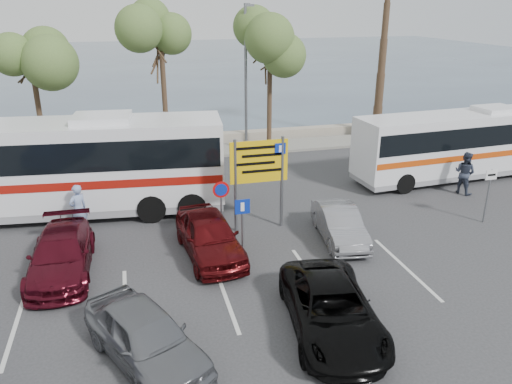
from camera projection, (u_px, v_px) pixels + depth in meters
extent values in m
plane|color=#323234|center=(254.00, 272.00, 16.22)|extent=(120.00, 120.00, 0.00)
cube|color=gray|center=(194.00, 152.00, 28.85)|extent=(44.00, 2.40, 0.15)
cube|color=gray|center=(190.00, 140.00, 30.58)|extent=(48.00, 0.80, 0.60)
plane|color=#384659|center=(149.00, 64.00, 70.46)|extent=(140.00, 140.00, 0.00)
cylinder|color=#382619|center=(40.00, 115.00, 26.04)|extent=(0.28, 0.28, 5.04)
cylinder|color=#382619|center=(165.00, 104.00, 27.47)|extent=(0.28, 0.28, 5.60)
cylinder|color=#382619|center=(269.00, 102.00, 28.96)|extent=(0.28, 0.28, 5.18)
cylinder|color=#382619|center=(382.00, 57.00, 29.74)|extent=(0.48, 0.48, 10.00)
cylinder|color=slate|center=(246.00, 80.00, 27.74)|extent=(0.16, 0.16, 8.00)
cylinder|color=slate|center=(247.00, 4.00, 25.92)|extent=(0.12, 0.90, 0.12)
cube|color=slate|center=(250.00, 5.00, 25.49)|extent=(0.45, 0.25, 0.12)
cylinder|color=slate|center=(236.00, 187.00, 18.49)|extent=(0.12, 0.12, 3.60)
cylinder|color=slate|center=(282.00, 182.00, 18.92)|extent=(0.12, 0.12, 3.60)
cube|color=#ECB60C|center=(259.00, 162.00, 18.38)|extent=(2.20, 0.06, 1.60)
cube|color=#0C2699|center=(280.00, 149.00, 18.37)|extent=(0.42, 0.01, 0.42)
cylinder|color=slate|center=(222.00, 214.00, 17.86)|extent=(0.07, 0.07, 2.20)
cylinder|color=#B20C0C|center=(221.00, 190.00, 17.49)|extent=(0.60, 0.03, 0.60)
cylinder|color=slate|center=(243.00, 232.00, 16.50)|extent=(0.07, 0.07, 2.20)
cube|color=#0C2699|center=(242.00, 207.00, 16.16)|extent=(0.50, 0.03, 0.50)
cylinder|color=slate|center=(487.00, 196.00, 19.49)|extent=(0.07, 0.07, 2.20)
cube|color=white|center=(492.00, 175.00, 19.15)|extent=(0.50, 0.03, 0.40)
cube|color=silver|center=(55.00, 163.00, 19.77)|extent=(13.41, 4.13, 3.24)
cube|color=black|center=(53.00, 149.00, 19.57)|extent=(13.15, 4.14, 1.15)
cube|color=maroon|center=(57.00, 176.00, 19.96)|extent=(13.28, 4.14, 0.33)
cube|color=gray|center=(61.00, 201.00, 20.35)|extent=(13.27, 4.09, 0.60)
cube|color=silver|center=(49.00, 120.00, 19.15)|extent=(2.37, 1.97, 0.26)
cube|color=silver|center=(463.00, 141.00, 24.29)|extent=(11.19, 3.10, 2.72)
cube|color=black|center=(465.00, 131.00, 24.12)|extent=(10.98, 3.13, 0.97)
cube|color=#C03F0B|center=(462.00, 150.00, 24.45)|extent=(11.08, 3.13, 0.28)
cube|color=gray|center=(459.00, 168.00, 24.78)|extent=(11.08, 3.07, 0.51)
cube|color=silver|center=(468.00, 111.00, 23.77)|extent=(1.94, 1.60, 0.22)
imported|color=slate|center=(145.00, 336.00, 11.96)|extent=(3.32, 4.48, 1.42)
imported|color=#4D0C18|center=(61.00, 254.00, 15.93)|extent=(1.96, 4.61, 1.33)
imported|color=#4F0B0D|center=(209.00, 235.00, 17.03)|extent=(2.16, 4.53, 1.50)
imported|color=black|center=(332.00, 309.00, 13.10)|extent=(2.83, 4.99, 1.31)
imported|color=gray|center=(340.00, 224.00, 18.20)|extent=(1.80, 3.91, 1.24)
imported|color=#889BC6|center=(78.00, 209.00, 18.62)|extent=(0.84, 0.79, 1.93)
imported|color=#303748|center=(465.00, 173.00, 22.55)|extent=(1.08, 1.18, 1.96)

